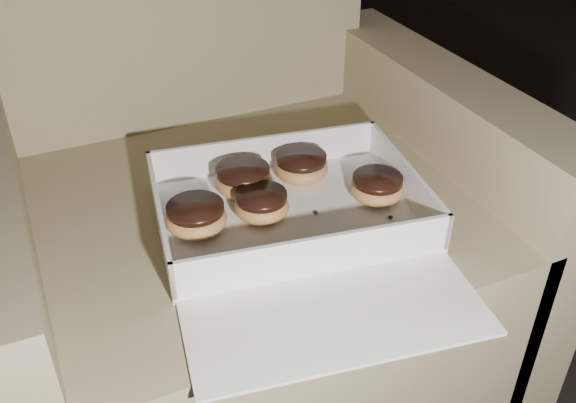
# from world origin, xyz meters

# --- Properties ---
(armchair) EXTENTS (0.81, 0.69, 0.85)m
(armchair) POSITION_xyz_m (-0.51, 0.43, 0.27)
(armchair) COLOR #857455
(armchair) RESTS_ON floor
(bakery_box) EXTENTS (0.41, 0.46, 0.06)m
(bakery_box) POSITION_xyz_m (-0.48, 0.25, 0.39)
(bakery_box) COLOR white
(bakery_box) RESTS_ON armchair
(donut_a) EXTENTS (0.08, 0.08, 0.04)m
(donut_a) POSITION_xyz_m (-0.35, 0.27, 0.41)
(donut_a) COLOR gold
(donut_a) RESTS_ON bakery_box
(donut_b) EXTENTS (0.08, 0.08, 0.04)m
(donut_b) POSITION_xyz_m (-0.51, 0.36, 0.41)
(donut_b) COLOR gold
(donut_b) RESTS_ON bakery_box
(donut_c) EXTENTS (0.08, 0.08, 0.04)m
(donut_c) POSITION_xyz_m (-0.60, 0.30, 0.41)
(donut_c) COLOR gold
(donut_c) RESTS_ON bakery_box
(donut_d) EXTENTS (0.08, 0.08, 0.04)m
(donut_d) POSITION_xyz_m (-0.42, 0.36, 0.41)
(donut_d) COLOR gold
(donut_d) RESTS_ON bakery_box
(donut_e) EXTENTS (0.08, 0.08, 0.04)m
(donut_e) POSITION_xyz_m (-0.51, 0.30, 0.41)
(donut_e) COLOR gold
(donut_e) RESTS_ON bakery_box
(crumb_a) EXTENTS (0.01, 0.01, 0.00)m
(crumb_a) POSITION_xyz_m (-0.35, 0.22, 0.39)
(crumb_a) COLOR black
(crumb_a) RESTS_ON bakery_box
(crumb_b) EXTENTS (0.01, 0.01, 0.00)m
(crumb_b) POSITION_xyz_m (-0.59, 0.20, 0.39)
(crumb_b) COLOR black
(crumb_b) RESTS_ON bakery_box
(crumb_c) EXTENTS (0.01, 0.01, 0.00)m
(crumb_c) POSITION_xyz_m (-0.44, 0.27, 0.39)
(crumb_c) COLOR black
(crumb_c) RESTS_ON bakery_box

